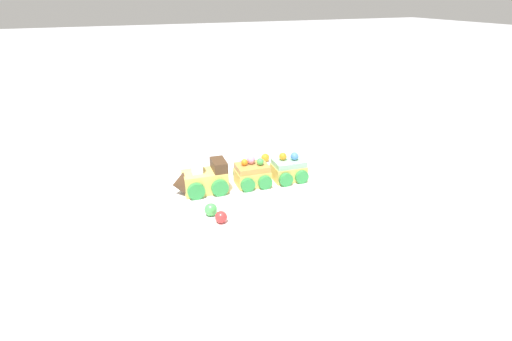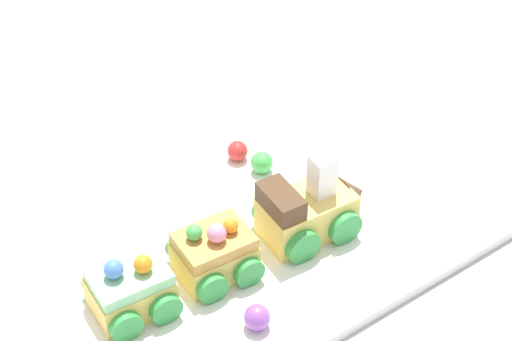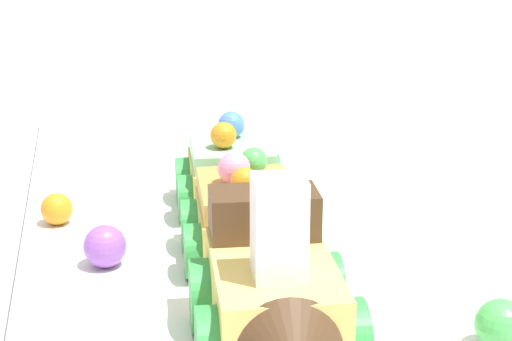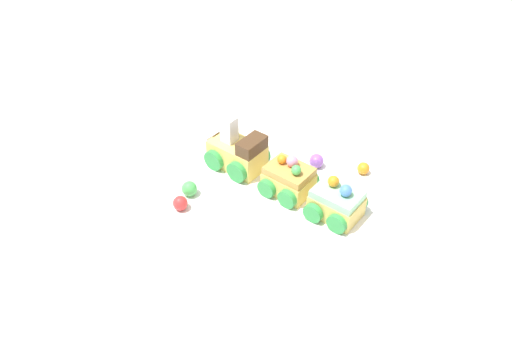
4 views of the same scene
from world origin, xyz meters
TOP-DOWN VIEW (x-y plane):
  - ground_plane at (0.00, 0.00)m, footprint 10.00×10.00m
  - display_board at (0.00, 0.00)m, footprint 0.82×0.33m
  - cake_train_locomotive at (0.08, -0.05)m, footprint 0.12×0.08m
  - cake_car_caramel at (-0.03, -0.04)m, footprint 0.07×0.08m
  - cake_car_mint at (-0.12, -0.03)m, footprint 0.07×0.08m
  - gumball_orange at (-0.11, -0.14)m, footprint 0.02×0.02m
  - gumball_red at (0.08, 0.09)m, footprint 0.02×0.02m
  - gumball_purple at (-0.04, -0.12)m, footprint 0.02×0.02m
  - gumball_green at (0.09, 0.06)m, footprint 0.02×0.02m

SIDE VIEW (x-z plane):
  - ground_plane at x=0.00m, z-range 0.00..0.00m
  - display_board at x=0.00m, z-range 0.00..0.01m
  - gumball_orange at x=-0.11m, z-range 0.01..0.03m
  - gumball_red at x=0.08m, z-range 0.01..0.03m
  - gumball_purple at x=-0.04m, z-range 0.01..0.04m
  - gumball_green at x=0.09m, z-range 0.01..0.04m
  - cake_car_mint at x=-0.12m, z-range 0.00..0.07m
  - cake_car_caramel at x=-0.03m, z-range 0.00..0.07m
  - cake_train_locomotive at x=0.08m, z-range 0.00..0.08m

